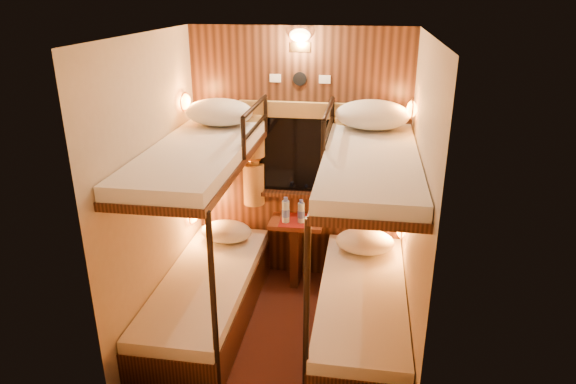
% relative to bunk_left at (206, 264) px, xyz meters
% --- Properties ---
extents(floor, '(2.10, 2.10, 0.00)m').
position_rel_bunk_left_xyz_m(floor, '(0.65, -0.07, -0.56)').
color(floor, '#37160F').
rests_on(floor, ground).
extents(ceiling, '(2.10, 2.10, 0.00)m').
position_rel_bunk_left_xyz_m(ceiling, '(0.65, -0.07, 1.84)').
color(ceiling, silver).
rests_on(ceiling, wall_back).
extents(wall_back, '(2.40, 0.00, 2.40)m').
position_rel_bunk_left_xyz_m(wall_back, '(0.65, 0.98, 0.64)').
color(wall_back, '#C6B293').
rests_on(wall_back, floor).
extents(wall_front, '(2.40, 0.00, 2.40)m').
position_rel_bunk_left_xyz_m(wall_front, '(0.65, -1.12, 0.64)').
color(wall_front, '#C6B293').
rests_on(wall_front, floor).
extents(wall_left, '(0.00, 2.40, 2.40)m').
position_rel_bunk_left_xyz_m(wall_left, '(-0.35, -0.07, 0.64)').
color(wall_left, '#C6B293').
rests_on(wall_left, floor).
extents(wall_right, '(0.00, 2.40, 2.40)m').
position_rel_bunk_left_xyz_m(wall_right, '(1.65, -0.07, 0.64)').
color(wall_right, '#C6B293').
rests_on(wall_right, floor).
extents(back_panel, '(2.00, 0.03, 2.40)m').
position_rel_bunk_left_xyz_m(back_panel, '(0.65, 0.97, 0.64)').
color(back_panel, black).
rests_on(back_panel, floor).
extents(bunk_left, '(0.72, 1.90, 1.82)m').
position_rel_bunk_left_xyz_m(bunk_left, '(0.00, 0.00, 0.00)').
color(bunk_left, black).
rests_on(bunk_left, floor).
extents(bunk_right, '(0.72, 1.90, 1.82)m').
position_rel_bunk_left_xyz_m(bunk_right, '(1.30, 0.00, 0.00)').
color(bunk_right, black).
rests_on(bunk_right, floor).
extents(window, '(1.00, 0.12, 0.79)m').
position_rel_bunk_left_xyz_m(window, '(0.65, 0.94, 0.62)').
color(window, black).
rests_on(window, back_panel).
extents(curtains, '(1.10, 0.22, 1.00)m').
position_rel_bunk_left_xyz_m(curtains, '(0.65, 0.90, 0.71)').
color(curtains, olive).
rests_on(curtains, back_panel).
extents(back_fixtures, '(0.54, 0.09, 0.48)m').
position_rel_bunk_left_xyz_m(back_fixtures, '(0.65, 0.93, 1.69)').
color(back_fixtures, black).
rests_on(back_fixtures, back_panel).
extents(reading_lamps, '(2.00, 0.20, 1.25)m').
position_rel_bunk_left_xyz_m(reading_lamps, '(0.65, 0.63, 0.68)').
color(reading_lamps, orange).
rests_on(reading_lamps, wall_left).
extents(table, '(0.50, 0.34, 0.66)m').
position_rel_bunk_left_xyz_m(table, '(0.65, 0.78, -0.14)').
color(table, '#5D2915').
rests_on(table, floor).
extents(bottle_left, '(0.07, 0.07, 0.25)m').
position_rel_bunk_left_xyz_m(bottle_left, '(0.56, 0.73, 0.20)').
color(bottle_left, '#99BFE5').
rests_on(bottle_left, table).
extents(bottle_right, '(0.07, 0.07, 0.23)m').
position_rel_bunk_left_xyz_m(bottle_right, '(0.70, 0.74, 0.19)').
color(bottle_right, '#99BFE5').
rests_on(bottle_right, table).
extents(sachet_a, '(0.09, 0.07, 0.01)m').
position_rel_bunk_left_xyz_m(sachet_a, '(0.76, 0.77, 0.09)').
color(sachet_a, silver).
rests_on(sachet_a, table).
extents(sachet_b, '(0.07, 0.06, 0.00)m').
position_rel_bunk_left_xyz_m(sachet_b, '(0.83, 0.87, 0.09)').
color(sachet_b, silver).
rests_on(sachet_b, table).
extents(pillow_lower_left, '(0.48, 0.35, 0.19)m').
position_rel_bunk_left_xyz_m(pillow_lower_left, '(-0.00, 0.65, -0.01)').
color(pillow_lower_left, silver).
rests_on(pillow_lower_left, bunk_left).
extents(pillow_lower_right, '(0.53, 0.38, 0.21)m').
position_rel_bunk_left_xyz_m(pillow_lower_right, '(1.30, 0.62, 0.00)').
color(pillow_lower_right, silver).
rests_on(pillow_lower_right, bunk_right).
extents(pillow_upper_left, '(0.59, 0.42, 0.23)m').
position_rel_bunk_left_xyz_m(pillow_upper_left, '(-0.00, 0.61, 1.14)').
color(pillow_upper_left, silver).
rests_on(pillow_upper_left, bunk_left).
extents(pillow_upper_right, '(0.62, 0.44, 0.24)m').
position_rel_bunk_left_xyz_m(pillow_upper_right, '(1.30, 0.68, 1.15)').
color(pillow_upper_right, silver).
rests_on(pillow_upper_right, bunk_right).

